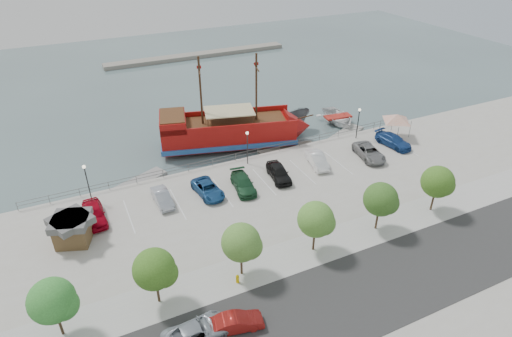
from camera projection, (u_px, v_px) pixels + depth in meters
name	position (u px, v px, depth m)	size (l,w,h in m)	color
ground	(272.00, 198.00, 47.04)	(160.00, 160.00, 0.00)	#485A5C
street	(363.00, 292.00, 34.11)	(100.00, 8.00, 0.04)	#2E2E2E
sidewalk	(322.00, 246.00, 38.76)	(100.00, 4.00, 0.05)	#A9A8A7
seawall_railing	(243.00, 155.00, 52.31)	(50.00, 0.06, 1.00)	slate
far_shore	(198.00, 55.00, 93.20)	(40.00, 3.00, 0.80)	gray
pirate_ship	(239.00, 131.00, 56.77)	(20.84, 10.35, 12.90)	#9D0F0D
patrol_boat	(288.00, 123.00, 60.61)	(2.65, 7.04, 2.73)	#54575B
speedboat	(338.00, 119.00, 63.51)	(4.91, 6.87, 1.42)	silver
dock_west	(138.00, 183.00, 49.42)	(7.05, 2.01, 0.40)	gray
dock_mid	(286.00, 148.00, 56.58)	(7.62, 2.18, 0.44)	#676357
dock_east	(344.00, 135.00, 60.00)	(7.37, 2.11, 0.42)	gray
shed	(73.00, 229.00, 38.69)	(4.12, 4.12, 2.65)	brown
canopy_tent	(398.00, 114.00, 56.14)	(5.45, 5.45, 3.76)	slate
street_van	(197.00, 332.00, 30.04)	(2.28, 4.95, 1.38)	#97A0AA
street_sedan	(236.00, 322.00, 30.77)	(1.37, 3.94, 1.30)	maroon
fire_hydrant	(237.00, 279.00, 34.72)	(0.29, 0.29, 0.82)	#CAA900
lamp_post_left	(86.00, 177.00, 43.47)	(0.36, 0.36, 4.28)	black
lamp_post_mid	(247.00, 142.00, 50.07)	(0.36, 0.36, 4.28)	black
lamp_post_right	(359.00, 118.00, 55.94)	(0.36, 0.36, 4.28)	black
tree_a	(55.00, 302.00, 29.01)	(3.30, 3.20, 5.00)	#473321
tree_b	(156.00, 270.00, 31.57)	(3.30, 3.20, 5.00)	#473321
tree_c	(243.00, 243.00, 34.14)	(3.30, 3.20, 5.00)	#473321
tree_d	(317.00, 220.00, 36.71)	(3.30, 3.20, 5.00)	#473321
tree_e	(382.00, 200.00, 39.27)	(3.30, 3.20, 5.00)	#473321
tree_f	(439.00, 183.00, 41.84)	(3.30, 3.20, 5.00)	#473321
parked_car_a	(94.00, 214.00, 41.60)	(1.96, 4.88, 1.66)	#A80418
parked_car_b	(162.00, 198.00, 44.18)	(1.46, 4.20, 1.38)	#A4A9B4
parked_car_c	(208.00, 189.00, 45.62)	(2.23, 4.83, 1.34)	#1E4F8A
parked_car_d	(243.00, 183.00, 46.46)	(2.01, 4.94, 1.43)	#1E4C2C
parked_car_e	(279.00, 172.00, 48.29)	(1.90, 4.72, 1.61)	black
parked_car_f	(317.00, 160.00, 50.84)	(1.59, 4.55, 1.50)	white
parked_car_g	(369.00, 152.00, 52.49)	(2.44, 5.28, 1.47)	gray
parked_car_h	(393.00, 141.00, 55.18)	(2.08, 5.12, 1.49)	navy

